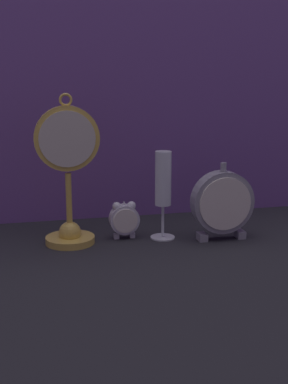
{
  "coord_description": "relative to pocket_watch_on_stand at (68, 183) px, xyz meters",
  "views": [
    {
      "loc": [
        -0.27,
        -1.08,
        0.4
      ],
      "look_at": [
        0.0,
        0.08,
        0.12
      ],
      "focal_mm": 50.0,
      "sensor_mm": 36.0,
      "label": 1
    }
  ],
  "objects": [
    {
      "name": "pocket_watch_on_stand",
      "position": [
        0.0,
        0.0,
        0.0
      ],
      "size": [
        0.15,
        0.11,
        0.35
      ],
      "color": "gold",
      "rests_on": "ground_plane"
    },
    {
      "name": "alarm_clock_twin_bell",
      "position": [
        0.13,
        0.01,
        -0.1
      ],
      "size": [
        0.07,
        0.03,
        0.09
      ],
      "color": "silver",
      "rests_on": "ground_plane"
    },
    {
      "name": "fabric_backdrop_drape",
      "position": [
        0.17,
        0.21,
        0.25
      ],
      "size": [
        1.53,
        0.01,
        0.79
      ],
      "primitive_type": "cube",
      "color": "#6B478E",
      "rests_on": "ground_plane"
    },
    {
      "name": "ground_plane",
      "position": [
        0.17,
        -0.12,
        -0.15
      ],
      "size": [
        4.0,
        4.0,
        0.0
      ],
      "primitive_type": "plane",
      "color": "#232328"
    },
    {
      "name": "mantel_clock_silver",
      "position": [
        0.36,
        -0.05,
        -0.06
      ],
      "size": [
        0.15,
        0.04,
        0.19
      ],
      "color": "gray",
      "rests_on": "ground_plane"
    },
    {
      "name": "champagne_flute",
      "position": [
        0.22,
        -0.01,
        -0.02
      ],
      "size": [
        0.06,
        0.06,
        0.21
      ],
      "color": "silver",
      "rests_on": "ground_plane"
    }
  ]
}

